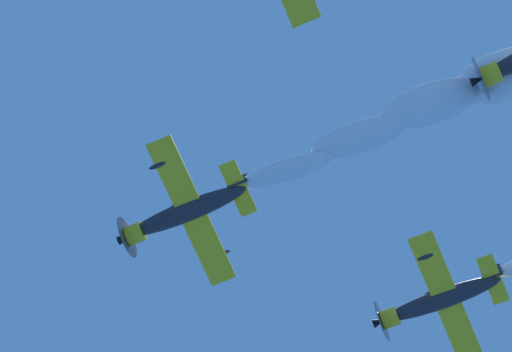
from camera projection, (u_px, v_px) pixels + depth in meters
name	position (u px, v px, depth m)	size (l,w,h in m)	color
airplane_lead	(183.00, 213.00, 67.14)	(8.97, 8.51, 3.76)	#232328
airplane_right_wingman	(438.00, 300.00, 70.46)	(9.11, 8.58, 3.30)	#232328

